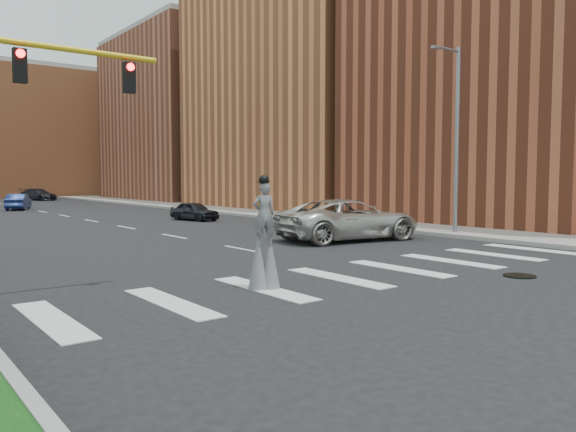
% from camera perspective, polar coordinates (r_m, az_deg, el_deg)
% --- Properties ---
extents(ground_plane, '(160.00, 160.00, 0.00)m').
position_cam_1_polar(ground_plane, '(16.21, 10.89, -6.21)').
color(ground_plane, black).
rests_on(ground_plane, ground).
extents(sidewalk_right, '(5.00, 90.00, 0.18)m').
position_cam_1_polar(sidewalk_right, '(43.25, -3.00, 0.33)').
color(sidewalk_right, gray).
rests_on(sidewalk_right, ground).
extents(manhole, '(0.90, 0.90, 0.04)m').
position_cam_1_polar(manhole, '(17.47, 22.47, -5.64)').
color(manhole, black).
rests_on(manhole, ground).
extents(building_near, '(16.00, 20.00, 22.00)m').
position_cam_1_polar(building_near, '(39.55, 24.21, 15.54)').
color(building_near, brown).
rests_on(building_near, ground).
extents(building_mid, '(16.00, 22.00, 24.00)m').
position_cam_1_polar(building_mid, '(53.69, 2.45, 13.81)').
color(building_mid, '#C66D3E').
rests_on(building_mid, ground).
extents(building_far, '(16.00, 22.00, 20.00)m').
position_cam_1_polar(building_far, '(73.30, -9.87, 9.54)').
color(building_far, '#995138').
rests_on(building_far, ground).
extents(building_backdrop, '(26.00, 14.00, 18.00)m').
position_cam_1_polar(building_backdrop, '(90.58, -26.23, 7.48)').
color(building_backdrop, '#C66D3E').
rests_on(building_backdrop, ground).
extents(streetlight, '(2.05, 0.20, 9.00)m').
position_cam_1_polar(streetlight, '(28.30, 16.67, 7.97)').
color(streetlight, slate).
rests_on(streetlight, ground).
extents(stilt_performer, '(0.83, 0.61, 2.90)m').
position_cam_1_polar(stilt_performer, '(14.24, -2.45, -3.02)').
color(stilt_performer, '#352315').
rests_on(stilt_performer, ground).
extents(suv_crossing, '(7.03, 3.98, 1.85)m').
position_cam_1_polar(suv_crossing, '(25.44, 6.21, -0.37)').
color(suv_crossing, beige).
rests_on(suv_crossing, ground).
extents(car_near, '(2.28, 3.86, 1.23)m').
position_cam_1_polar(car_near, '(37.22, -9.49, 0.50)').
color(car_near, black).
rests_on(car_near, ground).
extents(car_mid, '(2.91, 4.44, 1.38)m').
position_cam_1_polar(car_mid, '(53.81, -25.71, 1.30)').
color(car_mid, navy).
rests_on(car_mid, ground).
extents(car_far, '(3.89, 5.32, 1.43)m').
position_cam_1_polar(car_far, '(74.40, -24.01, 2.01)').
color(car_far, black).
rests_on(car_far, ground).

